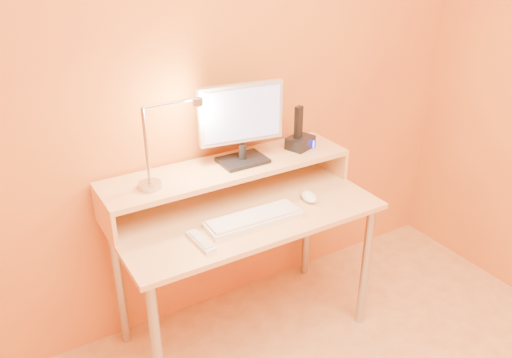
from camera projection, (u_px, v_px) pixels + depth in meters
wall_back at (209, 79)px, 2.34m from camera, size 3.00×0.04×2.50m
desk_leg_fl at (157, 351)px, 2.05m from camera, size 0.04×0.04×0.69m
desk_leg_fr at (365, 267)px, 2.55m from camera, size 0.04×0.04×0.69m
desk_leg_bl at (119, 284)px, 2.43m from camera, size 0.04×0.04×0.69m
desk_leg_br at (307, 223)px, 2.94m from camera, size 0.04×0.04×0.69m
desk_lower at (244, 212)px, 2.33m from camera, size 1.20×0.60×0.02m
shelf_riser_left at (104, 216)px, 2.14m from camera, size 0.02×0.30×0.14m
shelf_riser_right at (328, 157)px, 2.68m from camera, size 0.02×0.30×0.14m
desk_shelf at (228, 168)px, 2.38m from camera, size 1.20×0.30×0.02m
monitor_foot at (243, 160)px, 2.40m from camera, size 0.22×0.16×0.02m
monitor_neck at (243, 152)px, 2.38m from camera, size 0.04×0.04×0.07m
monitor_panel at (241, 113)px, 2.31m from camera, size 0.40×0.09×0.27m
monitor_back at (238, 112)px, 2.33m from camera, size 0.36×0.06×0.23m
monitor_screen at (243, 114)px, 2.30m from camera, size 0.36×0.05×0.24m
lamp_base at (150, 185)px, 2.16m from camera, size 0.10×0.10×0.02m
lamp_post at (146, 146)px, 2.09m from camera, size 0.01×0.01×0.33m
lamp_arm at (171, 103)px, 2.07m from camera, size 0.24×0.01×0.01m
lamp_head at (198, 102)px, 2.13m from camera, size 0.04×0.04×0.03m
lamp_bulb at (198, 106)px, 2.14m from camera, size 0.03×0.03×0.00m
phone_dock at (300, 142)px, 2.55m from camera, size 0.16×0.14×0.06m
phone_handset at (299, 122)px, 2.49m from camera, size 0.05×0.04×0.16m
phone_led at (314, 144)px, 2.53m from camera, size 0.01×0.00×0.04m
keyboard at (253, 219)px, 2.23m from camera, size 0.44×0.15×0.02m
mouse at (309, 197)px, 2.39m from camera, size 0.09×0.13×0.04m
remote_control at (201, 242)px, 2.07m from camera, size 0.06×0.18×0.02m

